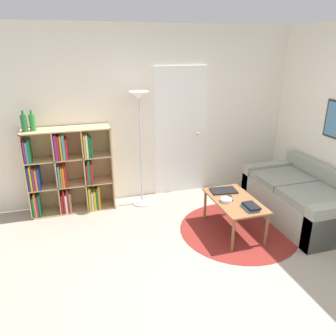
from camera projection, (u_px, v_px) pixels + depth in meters
ground_plane at (223, 289)px, 3.29m from camera, size 14.00×14.00×0.00m
wall_back at (159, 116)px, 5.02m from camera, size 7.27×0.11×2.60m
wall_right at (333, 123)px, 4.50m from camera, size 0.08×5.41×2.60m
rug at (238, 230)px, 4.35m from camera, size 1.54×1.54×0.01m
bookshelf at (67, 172)px, 4.69m from camera, size 1.18×0.34×1.24m
floor_lamp at (140, 116)px, 4.61m from camera, size 0.30×0.30×1.71m
couch at (303, 199)px, 4.59m from camera, size 0.93×1.60×0.73m
coffee_table at (235, 203)px, 4.20m from camera, size 0.53×0.91×0.45m
laptop at (224, 191)px, 4.41m from camera, size 0.36×0.26×0.02m
bowl at (226, 200)px, 4.12m from camera, size 0.15×0.15×0.04m
book_stack_on_table at (251, 207)px, 3.93m from camera, size 0.15×0.23×0.05m
remote at (230, 198)px, 4.19m from camera, size 0.09×0.16×0.02m
bottle_left at (24, 123)px, 4.26m from camera, size 0.08×0.08×0.28m
bottle_middle at (32, 122)px, 4.31m from camera, size 0.08×0.08×0.28m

